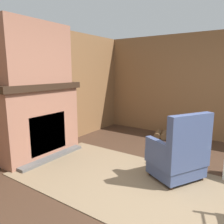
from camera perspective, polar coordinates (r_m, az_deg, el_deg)
ground_plane at (r=3.04m, az=16.40°, el=-21.09°), size 14.00×14.00×0.00m
wood_panel_wall_left at (r=4.35m, az=-20.69°, el=5.25°), size 0.06×6.18×2.43m
wood_panel_wall_back at (r=5.37m, az=26.85°, el=5.85°), size 6.18×0.09×2.43m
fireplace_hearth at (r=4.22m, az=-18.14°, el=-2.20°), size 0.65×1.60×1.35m
chimney_breast at (r=4.14m, az=-19.26°, el=14.35°), size 0.39×1.32×1.06m
area_rug at (r=3.25m, az=6.80°, el=-18.31°), size 3.76×1.80×0.01m
armchair at (r=3.37m, az=17.06°, el=-10.84°), size 0.86×0.91×1.02m
firewood_stack at (r=5.37m, az=13.48°, el=-5.81°), size 0.55×0.53×0.15m
oil_lamp_vase at (r=3.93m, az=-24.22°, el=7.97°), size 0.11×0.11×0.28m
storage_case at (r=4.34m, az=-16.22°, el=8.29°), size 0.13×0.26×0.14m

